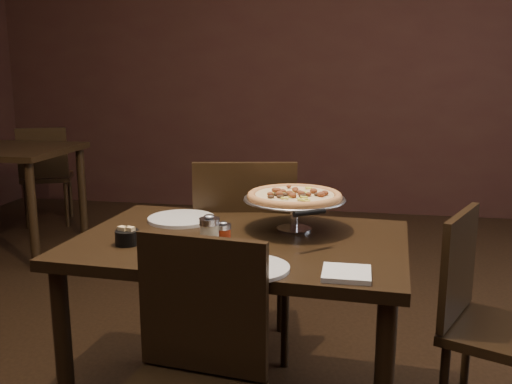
# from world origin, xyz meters

# --- Properties ---
(room) EXTENTS (6.04, 7.04, 2.84)m
(room) POSITION_xyz_m (0.06, 0.03, 1.40)
(room) COLOR black
(room) RESTS_ON ground
(dining_table) EXTENTS (1.21, 0.85, 0.73)m
(dining_table) POSITION_xyz_m (0.07, 0.09, 0.63)
(dining_table) COLOR black
(dining_table) RESTS_ON ground
(pizza_stand) EXTENTS (0.38, 0.38, 0.16)m
(pizza_stand) POSITION_xyz_m (0.25, 0.24, 0.86)
(pizza_stand) COLOR #B0B0B7
(pizza_stand) RESTS_ON dining_table
(parmesan_shaker) EXTENTS (0.07, 0.07, 0.12)m
(parmesan_shaker) POSITION_xyz_m (-0.00, -0.05, 0.79)
(parmesan_shaker) COLOR beige
(parmesan_shaker) RESTS_ON dining_table
(pepper_flake_shaker) EXTENTS (0.05, 0.05, 0.09)m
(pepper_flake_shaker) POSITION_xyz_m (0.04, -0.02, 0.77)
(pepper_flake_shaker) COLOR #9C280E
(pepper_flake_shaker) RESTS_ON dining_table
(packet_caddy) EXTENTS (0.08, 0.08, 0.06)m
(packet_caddy) POSITION_xyz_m (-0.30, -0.05, 0.76)
(packet_caddy) COLOR black
(packet_caddy) RESTS_ON dining_table
(napkin_stack) EXTENTS (0.14, 0.14, 0.02)m
(napkin_stack) POSITION_xyz_m (0.45, -0.23, 0.74)
(napkin_stack) COLOR silver
(napkin_stack) RESTS_ON dining_table
(plate_left) EXTENTS (0.27, 0.27, 0.01)m
(plate_left) POSITION_xyz_m (-0.21, 0.29, 0.74)
(plate_left) COLOR silver
(plate_left) RESTS_ON dining_table
(plate_near) EXTENTS (0.24, 0.24, 0.01)m
(plate_near) POSITION_xyz_m (0.17, -0.23, 0.73)
(plate_near) COLOR silver
(plate_near) RESTS_ON dining_table
(serving_spatula) EXTENTS (0.16, 0.16, 0.02)m
(serving_spatula) POSITION_xyz_m (0.32, 0.01, 0.85)
(serving_spatula) COLOR #B0B0B7
(serving_spatula) RESTS_ON pizza_stand
(chair_far) EXTENTS (0.51, 0.51, 0.94)m
(chair_far) POSITION_xyz_m (-0.01, 0.60, 0.51)
(chair_far) COLOR black
(chair_far) RESTS_ON ground
(chair_near) EXTENTS (0.45, 0.45, 0.85)m
(chair_near) POSITION_xyz_m (0.03, -0.43, 0.47)
(chair_near) COLOR black
(chair_near) RESTS_ON ground
(chair_side) EXTENTS (0.50, 0.50, 0.82)m
(chair_side) POSITION_xyz_m (0.95, 0.22, 0.45)
(chair_side) COLOR black
(chair_side) RESTS_ON ground
(bg_chair_far) EXTENTS (0.52, 0.52, 0.85)m
(bg_chair_far) POSITION_xyz_m (-2.15, 2.58, 0.47)
(bg_chair_far) COLOR black
(bg_chair_far) RESTS_ON ground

